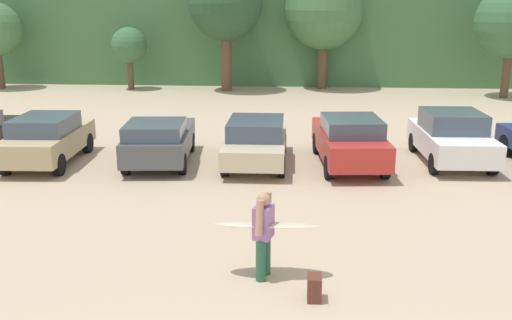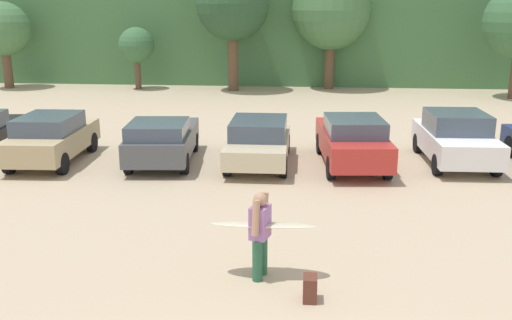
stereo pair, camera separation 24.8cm
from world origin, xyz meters
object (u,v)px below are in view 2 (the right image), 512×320
at_px(parked_car_tan, 51,137).
at_px(person_adult, 260,230).
at_px(parked_car_red, 352,140).
at_px(parked_car_champagne, 259,140).
at_px(parked_car_white, 455,138).
at_px(backpack_dropped, 310,288).
at_px(surfboard_cream, 264,225).
at_px(parked_car_dark_gray, 162,139).

distance_m(parked_car_tan, person_adult, 10.43).
xyz_separation_m(parked_car_tan, parked_car_red, (9.53, 0.42, 0.01)).
relative_size(parked_car_champagne, parked_car_white, 1.04).
bearing_deg(parked_car_white, person_adult, 145.23).
distance_m(parked_car_red, backpack_dropped, 8.77).
distance_m(parked_car_champagne, surfboard_cream, 7.82).
relative_size(parked_car_tan, backpack_dropped, 9.38).
height_order(parked_car_champagne, person_adult, person_adult).
height_order(parked_car_champagne, parked_car_red, parked_car_red).
bearing_deg(person_adult, parked_car_champagne, -69.95).
height_order(parked_car_tan, person_adult, person_adult).
bearing_deg(parked_car_white, parked_car_dark_gray, 93.27).
height_order(parked_car_tan, parked_car_champagne, parked_car_tan).
xyz_separation_m(parked_car_dark_gray, surfboard_cream, (3.82, -7.57, 0.23)).
bearing_deg(parked_car_white, parked_car_tan, 92.82).
relative_size(parked_car_dark_gray, backpack_dropped, 9.65).
distance_m(parked_car_tan, backpack_dropped, 11.67).
bearing_deg(parked_car_red, parked_car_white, -84.35).
distance_m(parked_car_dark_gray, parked_car_white, 9.30).
distance_m(parked_car_dark_gray, person_adult, 8.53).
bearing_deg(parked_car_red, parked_car_champagne, 84.92).
bearing_deg(parked_car_dark_gray, parked_car_tan, 88.36).
distance_m(parked_car_tan, surfboard_cream, 10.41).
relative_size(parked_car_dark_gray, parked_car_champagne, 0.99).
bearing_deg(parked_car_champagne, surfboard_cream, -174.86).
relative_size(parked_car_champagne, surfboard_cream, 2.25).
bearing_deg(parked_car_white, surfboard_cream, 145.24).
xyz_separation_m(parked_car_tan, parked_car_champagne, (6.61, 0.42, -0.06)).
height_order(parked_car_white, backpack_dropped, parked_car_white).
bearing_deg(parked_car_tan, backpack_dropped, -137.42).
distance_m(parked_car_red, person_adult, 8.17).
xyz_separation_m(parked_car_tan, person_adult, (7.31, -7.45, 0.12)).
distance_m(parked_car_dark_gray, parked_car_red, 5.98).
bearing_deg(parked_car_red, backpack_dropped, 166.52).
bearing_deg(parked_car_champagne, parked_car_tan, 93.20).
bearing_deg(parked_car_white, parked_car_red, 98.84).
relative_size(parked_car_tan, parked_car_white, 0.99).
relative_size(parked_car_dark_gray, person_adult, 2.62).
bearing_deg(surfboard_cream, parked_car_dark_gray, -63.59).
relative_size(parked_car_red, backpack_dropped, 10.43).
bearing_deg(parked_car_champagne, person_adult, -175.37).
distance_m(parked_car_tan, parked_car_white, 12.85).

